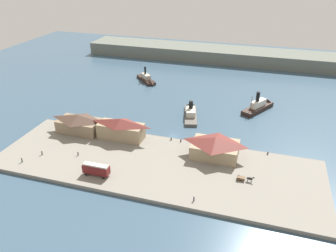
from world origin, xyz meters
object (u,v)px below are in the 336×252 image
object	(u,v)px
ferry_shed_east_terminal	(79,123)
mooring_post_west	(268,153)
ferry_outer_harbor	(147,80)
pedestrian_near_west_shed	(194,199)
ferry_near_quay	(260,106)
pedestrian_near_cart	(22,160)
mooring_post_center_west	(171,139)
pedestrian_walking_east	(78,154)
pedestrian_by_tram	(42,153)
ferry_departing_north	(191,112)
ferry_shed_west_terminal	(121,128)
horse_cart	(245,178)
mooring_post_east	(181,141)
street_tram	(96,169)
ferry_shed_central_terminal	(215,147)

from	to	relation	value
ferry_shed_east_terminal	mooring_post_west	xyz separation A→B (m)	(71.99, 4.44, -3.17)
ferry_outer_harbor	pedestrian_near_west_shed	bearing A→B (deg)	-62.39
ferry_shed_east_terminal	ferry_near_quay	distance (m)	80.95
pedestrian_near_cart	mooring_post_center_west	size ratio (longest dim) A/B	1.97
pedestrian_walking_east	ferry_near_quay	size ratio (longest dim) A/B	0.07
pedestrian_by_tram	mooring_post_west	bearing A→B (deg)	17.32
ferry_outer_harbor	ferry_departing_north	bearing A→B (deg)	-45.54
pedestrian_near_west_shed	ferry_shed_west_terminal	bearing A→B (deg)	141.76
horse_cart	ferry_outer_harbor	distance (m)	98.88
pedestrian_walking_east	pedestrian_near_west_shed	distance (m)	45.77
mooring_post_east	ferry_near_quay	world-z (taller)	ferry_near_quay
mooring_post_west	mooring_post_center_west	distance (m)	35.41
street_tram	ferry_near_quay	bearing A→B (deg)	56.18
ferry_shed_east_terminal	pedestrian_near_cart	bearing A→B (deg)	-106.44
pedestrian_by_tram	mooring_post_west	distance (m)	79.42
pedestrian_near_west_shed	mooring_post_east	bearing A→B (deg)	111.45
pedestrian_near_cart	ferry_near_quay	xyz separation A→B (m)	(74.44, 70.51, -0.25)
pedestrian_by_tram	ferry_departing_north	bearing A→B (deg)	50.27
ferry_departing_north	pedestrian_walking_east	bearing A→B (deg)	-122.10
mooring_post_center_west	ferry_outer_harbor	bearing A→B (deg)	117.85
horse_cart	ferry_near_quay	bearing A→B (deg)	88.63
ferry_shed_east_terminal	ferry_departing_north	world-z (taller)	ferry_shed_east_terminal
mooring_post_east	ferry_shed_west_terminal	bearing A→B (deg)	-170.26
ferry_shed_central_terminal	street_tram	xyz separation A→B (m)	(-33.92, -22.50, -1.27)
ferry_shed_west_terminal	pedestrian_walking_east	size ratio (longest dim) A/B	11.63
pedestrian_near_cart	mooring_post_center_west	world-z (taller)	pedestrian_near_cart
pedestrian_by_tram	mooring_post_west	xyz separation A→B (m)	(75.82, 23.65, -0.32)
ferry_shed_east_terminal	pedestrian_near_west_shed	distance (m)	59.52
ferry_shed_central_terminal	pedestrian_walking_east	distance (m)	47.89
street_tram	ferry_near_quay	size ratio (longest dim) A/B	0.42
ferry_shed_central_terminal	mooring_post_west	distance (m)	19.16
pedestrian_walking_east	ferry_departing_north	xyz separation A→B (m)	(29.22, 46.58, -0.64)
ferry_shed_central_terminal	ferry_outer_harbor	distance (m)	82.79
ferry_shed_east_terminal	horse_cart	world-z (taller)	ferry_shed_east_terminal
street_tram	pedestrian_walking_east	distance (m)	14.71
ferry_shed_east_terminal	pedestrian_near_cart	world-z (taller)	ferry_shed_east_terminal
ferry_shed_west_terminal	ferry_outer_harbor	xyz separation A→B (m)	(-13.14, 64.32, -3.98)
ferry_shed_east_terminal	ferry_near_quay	bearing A→B (deg)	34.08
pedestrian_near_cart	ferry_departing_north	distance (m)	71.87
ferry_shed_west_terminal	mooring_post_west	size ratio (longest dim) A/B	19.68
ferry_shed_central_terminal	mooring_post_center_west	world-z (taller)	ferry_shed_central_terminal
ferry_departing_north	horse_cart	bearing A→B (deg)	-57.79
ferry_shed_central_terminal	street_tram	bearing A→B (deg)	-146.45
ferry_near_quay	ferry_outer_harbor	world-z (taller)	ferry_near_quay
mooring_post_center_west	ferry_departing_north	distance (m)	26.76
mooring_post_center_west	horse_cart	bearing A→B (deg)	-31.20
horse_cart	ferry_near_quay	world-z (taller)	ferry_near_quay
horse_cart	mooring_post_center_west	bearing A→B (deg)	148.80
ferry_shed_central_terminal	mooring_post_center_west	xyz separation A→B (m)	(-17.62, 5.95, -3.19)
ferry_shed_west_terminal	ferry_outer_harbor	bearing A→B (deg)	101.55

